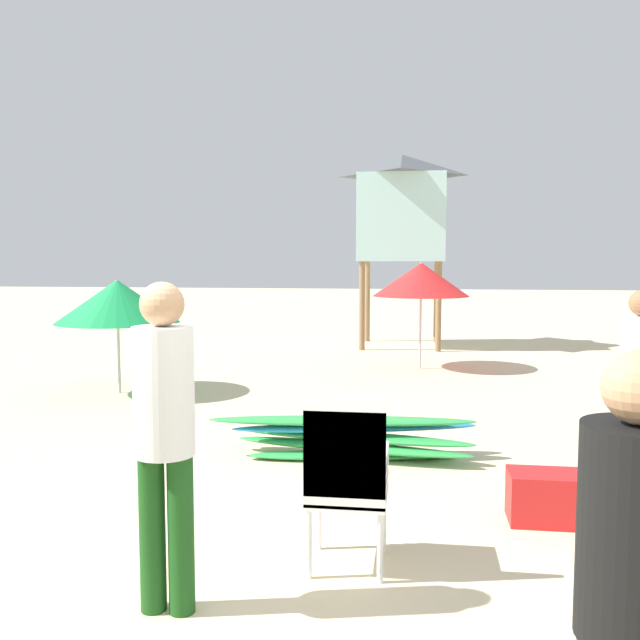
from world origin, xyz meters
The scene contains 9 objects.
stacked_plastic_chairs centered at (1.15, 0.95, 0.65)m, with size 0.48×0.48×1.11m.
surfboard_pile centered at (0.95, 3.35, 0.21)m, with size 2.59×0.79×0.40m.
lifeguard_near_left centered at (3.37, 2.79, 0.94)m, with size 0.32×0.32×1.65m.
lifeguard_near_center centered at (2.19, -1.05, 0.94)m, with size 0.32×0.32×1.64m.
lifeguard_near_right centered at (0.25, 0.35, 1.03)m, with size 0.32×0.32×1.78m.
lifeguard_tower centered at (1.22, 11.93, 2.97)m, with size 1.98×1.98×4.09m.
beach_umbrella_left centered at (1.63, 8.87, 1.54)m, with size 1.64×1.64×1.83m.
beach_umbrella_mid centered at (-2.59, 6.08, 1.30)m, with size 1.72×1.72×1.60m.
cooler_box centered at (2.52, 1.94, 0.18)m, with size 0.58×0.36×0.36m, color red.
Camera 1 is at (1.56, -3.08, 1.90)m, focal length 38.82 mm.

